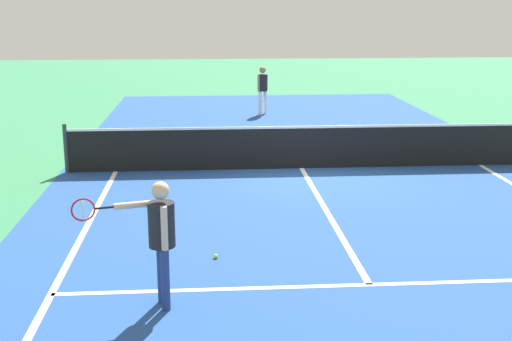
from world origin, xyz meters
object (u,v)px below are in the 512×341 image
player_far (263,85)px  player_near (159,231)px  net (302,147)px  tennis_ball_mid_court (216,256)px

player_far → player_near: bearing=-99.6°
net → player_near: (-2.68, -6.84, 0.48)m
player_near → tennis_ball_mid_court: (0.68, 1.53, -0.94)m
tennis_ball_mid_court → player_far: bearing=82.2°
tennis_ball_mid_court → net: bearing=69.4°
player_far → tennis_ball_mid_court: 12.96m
net → player_near: size_ratio=6.60×
player_near → player_far: bearing=80.4°
player_far → net: bearing=-88.1°
player_near → tennis_ball_mid_court: size_ratio=23.87×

